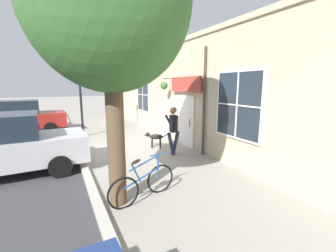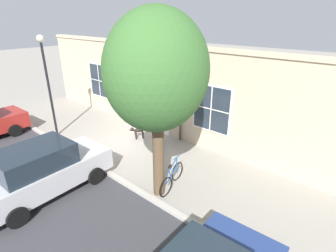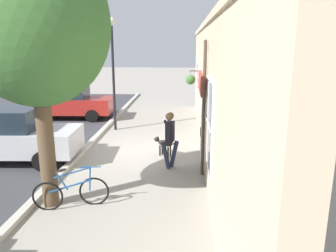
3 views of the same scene
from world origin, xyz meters
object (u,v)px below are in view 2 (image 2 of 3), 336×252
object	(u,v)px
dog_on_leash	(138,131)
street_lamp	(46,73)
street_tree_by_curb	(154,76)
leaning_bicycle	(172,178)
parked_car_mid_block	(42,170)
pedestrian_walking	(158,123)

from	to	relation	value
dog_on_leash	street_lamp	size ratio (longest dim) A/B	0.18
dog_on_leash	street_tree_by_curb	xyz separation A→B (m)	(2.51, 3.64, 3.55)
street_tree_by_curb	street_lamp	distance (m)	7.11
leaning_bicycle	parked_car_mid_block	xyz separation A→B (m)	(3.06, -3.00, 0.50)
pedestrian_walking	street_lamp	bearing A→B (deg)	-59.69
leaning_bicycle	dog_on_leash	bearing A→B (deg)	-116.67
pedestrian_walking	street_tree_by_curb	size ratio (longest dim) A/B	0.30
parked_car_mid_block	street_tree_by_curb	bearing A→B (deg)	130.74
dog_on_leash	street_lamp	bearing A→B (deg)	-55.02
street_tree_by_curb	street_lamp	size ratio (longest dim) A/B	1.22
dog_on_leash	street_lamp	distance (m)	4.98
pedestrian_walking	street_tree_by_curb	distance (m)	4.75
leaning_bicycle	parked_car_mid_block	distance (m)	4.31
pedestrian_walking	parked_car_mid_block	xyz separation A→B (m)	(5.22, -0.34, -0.18)
leaning_bicycle	pedestrian_walking	bearing A→B (deg)	-129.10
street_tree_by_curb	parked_car_mid_block	xyz separation A→B (m)	(2.45, -2.85, -3.10)
street_tree_by_curb	leaning_bicycle	bearing A→B (deg)	166.27
dog_on_leash	street_tree_by_curb	bearing A→B (deg)	55.39
pedestrian_walking	dog_on_leash	xyz separation A→B (m)	(0.26, -1.12, -0.63)
parked_car_mid_block	street_lamp	size ratio (longest dim) A/B	0.91
street_tree_by_curb	street_lamp	bearing A→B (deg)	-90.91
street_tree_by_curb	parked_car_mid_block	size ratio (longest dim) A/B	1.34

